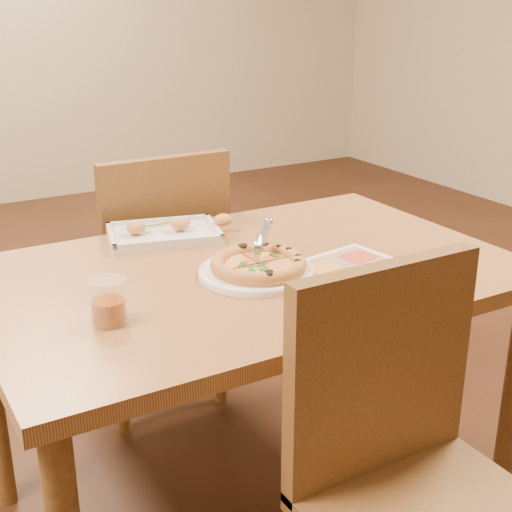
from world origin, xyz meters
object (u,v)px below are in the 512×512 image
pizza (258,265)px  menu (373,276)px  plate (256,273)px  chair_near (409,446)px  pizza_cutter (262,239)px  glass_tumbler (108,305)px  appetizer_tray (167,233)px  chair_far (157,253)px  dining_table (249,299)px

pizza → menu: 0.27m
plate → pizza: 0.02m
chair_near → pizza_cutter: size_ratio=4.51×
plate → glass_tumbler: bearing=-168.9°
appetizer_tray → pizza_cutter: bearing=-71.8°
chair_near → glass_tumbler: bearing=130.6°
chair_near → menu: 0.49m
chair_near → chair_far: same height
chair_near → glass_tumbler: chair_near is taller
plate → pizza_cutter: size_ratio=2.65×
dining_table → menu: size_ratio=3.46×
plate → menu: size_ratio=0.73×
chair_far → glass_tumbler: chair_far is taller
plate → pizza: size_ratio=1.19×
plate → menu: 0.28m
chair_far → pizza_cutter: size_ratio=4.51×
dining_table → glass_tumbler: (-0.40, -0.13, 0.13)m
pizza_cutter → glass_tumbler: pizza_cutter is taller
dining_table → pizza: (-0.01, -0.05, 0.11)m
appetizer_tray → glass_tumbler: 0.54m
pizza → menu: bearing=-32.0°
glass_tumbler → chair_far: bearing=61.1°
chair_near → menu: size_ratio=1.25×
plate → pizza_cutter: pizza_cutter is taller
plate → menu: (0.24, -0.15, -0.00)m
dining_table → plate: size_ratio=4.71×
pizza → menu: size_ratio=0.62×
dining_table → chair_far: size_ratio=2.77×
pizza_cutter → appetizer_tray: bearing=64.9°
plate → chair_near: bearing=-88.8°
glass_tumbler → menu: glass_tumbler is taller
dining_table → chair_far: (-0.00, 0.60, -0.07)m
chair_far → dining_table: bearing=90.0°
chair_far → pizza_cutter: chair_far is taller
chair_far → pizza: (-0.01, -0.66, 0.18)m
pizza → glass_tumbler: bearing=-169.2°
plate → appetizer_tray: appetizer_tray is taller
plate → menu: plate is taller
chair_near → glass_tumbler: size_ratio=4.86×
glass_tumbler → chair_near: bearing=-49.4°
chair_far → pizza: bearing=89.5°
pizza → appetizer_tray: bearing=102.3°
pizza_cutter → chair_far: bearing=48.9°
pizza_cutter → menu: (0.20, -0.18, -0.07)m
chair_near → appetizer_tray: (-0.08, 0.91, 0.17)m
chair_near → pizza: 0.58m
chair_far → menu: 0.85m
dining_table → chair_near: (0.00, -0.60, -0.07)m
dining_table → plate: bearing=-102.0°
chair_far → glass_tumbler: bearing=61.1°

